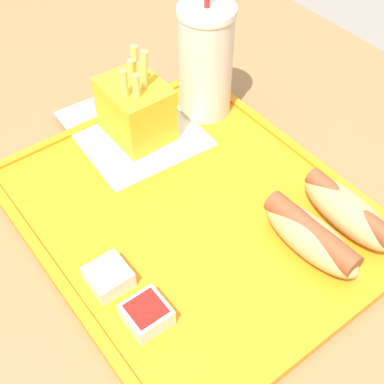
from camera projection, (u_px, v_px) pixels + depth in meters
name	position (u px, v px, depth m)	size (l,w,h in m)	color
dining_table	(189.00, 366.00, 0.90)	(1.44, 0.94, 0.76)	olive
food_tray	(192.00, 212.00, 0.63)	(0.42, 0.35, 0.01)	orange
paper_napkin	(134.00, 128.00, 0.72)	(0.19, 0.16, 0.00)	white
soda_cup	(206.00, 62.00, 0.69)	(0.07, 0.07, 0.19)	silver
hot_dog_far	(348.00, 211.00, 0.59)	(0.13, 0.05, 0.04)	tan
hot_dog_near	(311.00, 236.00, 0.57)	(0.13, 0.05, 0.04)	tan
fries_carton	(136.00, 109.00, 0.68)	(0.09, 0.07, 0.13)	gold
sauce_cup_mayo	(109.00, 277.00, 0.55)	(0.04, 0.04, 0.02)	silver
sauce_cup_ketchup	(147.00, 314.00, 0.52)	(0.04, 0.04, 0.02)	silver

